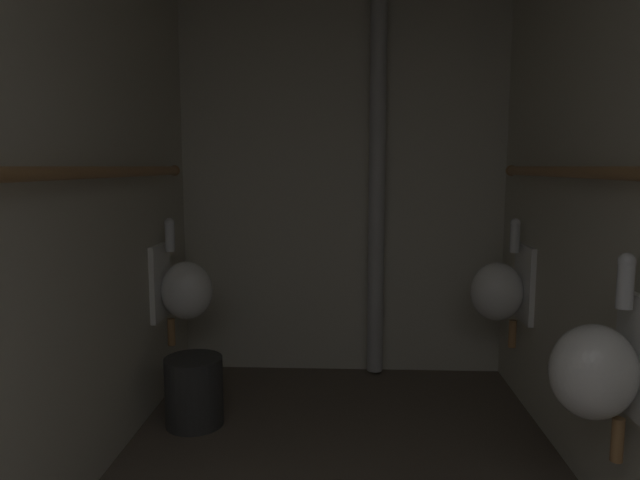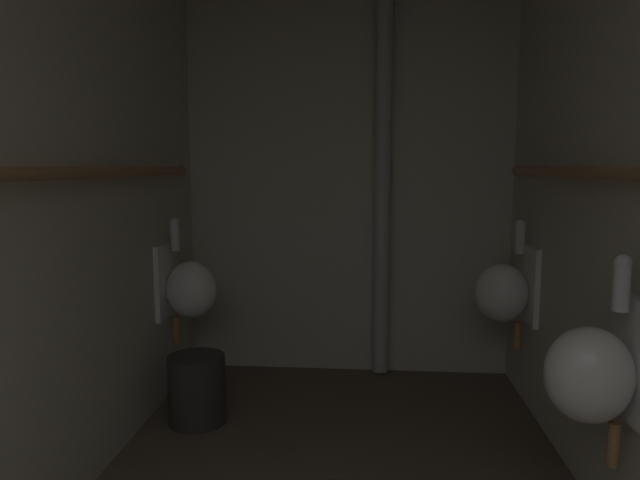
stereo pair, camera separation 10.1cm
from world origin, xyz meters
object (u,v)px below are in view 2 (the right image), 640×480
object	(u,v)px
urinal_left_mid	(188,287)
urinal_right_far	(506,291)
standpipe_back_wall	(383,188)
urinal_right_mid	(595,372)
waste_bin	(197,389)

from	to	relation	value
urinal_left_mid	urinal_right_far	size ratio (longest dim) A/B	1.00
urinal_left_mid	standpipe_back_wall	size ratio (longest dim) A/B	0.31
urinal_left_mid	urinal_right_far	xyz separation A→B (m)	(1.84, 0.05, 0.00)
urinal_right_far	standpipe_back_wall	xyz separation A→B (m)	(-0.70, 0.44, 0.57)
urinal_left_mid	urinal_right_mid	bearing A→B (deg)	-34.16
urinal_right_far	standpipe_back_wall	distance (m)	1.00
urinal_left_mid	urinal_right_mid	size ratio (longest dim) A/B	1.00
urinal_right_mid	waste_bin	distance (m)	2.01
urinal_right_mid	waste_bin	size ratio (longest dim) A/B	2.03
urinal_left_mid	urinal_right_mid	world-z (taller)	same
urinal_right_mid	waste_bin	world-z (taller)	urinal_right_mid
waste_bin	urinal_left_mid	bearing A→B (deg)	113.22
standpipe_back_wall	urinal_right_mid	bearing A→B (deg)	-68.25
standpipe_back_wall	waste_bin	bearing A→B (deg)	-141.28
urinal_left_mid	waste_bin	size ratio (longest dim) A/B	2.03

